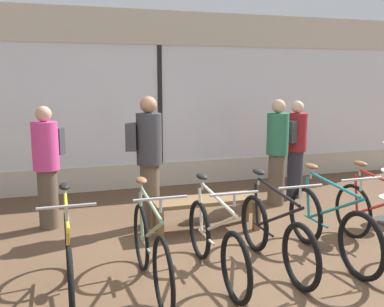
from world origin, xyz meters
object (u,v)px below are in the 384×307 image
at_px(customer_near_bench, 295,146).
at_px(bicycle_center_right, 275,234).
at_px(customer_mid_floor, 47,163).
at_px(bicycle_far_right, 380,220).
at_px(bicycle_right, 330,226).
at_px(customer_by_window, 277,150).
at_px(bicycle_left, 150,250).
at_px(bicycle_far_left, 69,259).
at_px(display_bench, 206,204).
at_px(bicycle_center_left, 215,242).
at_px(customer_near_rack, 148,157).

bearing_deg(customer_near_bench, bicycle_center_right, -124.74).
bearing_deg(customer_mid_floor, bicycle_far_right, -28.91).
height_order(bicycle_far_right, customer_mid_floor, customer_mid_floor).
relative_size(bicycle_right, customer_near_bench, 1.05).
bearing_deg(customer_by_window, bicycle_left, -139.27).
relative_size(bicycle_far_right, customer_near_bench, 1.02).
height_order(bicycle_far_left, display_bench, bicycle_far_left).
height_order(bicycle_left, customer_near_bench, customer_near_bench).
bearing_deg(bicycle_far_left, bicycle_right, 0.70).
bearing_deg(bicycle_center_left, customer_near_bench, 45.86).
relative_size(customer_near_rack, customer_by_window, 1.05).
distance_m(bicycle_far_left, customer_by_window, 3.91).
relative_size(bicycle_center_left, customer_near_rack, 0.95).
xyz_separation_m(bicycle_left, display_bench, (1.03, 1.36, -0.03)).
relative_size(bicycle_center_right, bicycle_right, 0.97).
bearing_deg(bicycle_far_right, customer_near_rack, 145.01).
height_order(bicycle_far_right, customer_by_window, customer_by_window).
height_order(bicycle_right, customer_mid_floor, customer_mid_floor).
relative_size(bicycle_far_left, customer_near_rack, 0.93).
height_order(bicycle_left, bicycle_center_right, bicycle_left).
relative_size(bicycle_center_left, customer_mid_floor, 1.02).
bearing_deg(bicycle_left, bicycle_center_right, 3.23).
bearing_deg(bicycle_center_left, bicycle_left, -175.98).
relative_size(customer_near_rack, customer_near_bench, 1.08).
bearing_deg(bicycle_far_left, customer_by_window, 32.92).
distance_m(bicycle_far_right, customer_mid_floor, 4.23).
height_order(bicycle_right, bicycle_far_right, bicycle_right).
distance_m(customer_near_rack, customer_by_window, 2.19).
bearing_deg(bicycle_center_left, bicycle_center_right, 2.46).
xyz_separation_m(bicycle_left, customer_mid_floor, (-0.94, 2.12, 0.49)).
distance_m(bicycle_right, customer_mid_floor, 3.66).
height_order(bicycle_left, customer_by_window, customer_by_window).
distance_m(bicycle_right, customer_near_bench, 2.61).
xyz_separation_m(bicycle_center_left, customer_by_window, (1.83, 2.11, 0.51)).
relative_size(bicycle_center_left, customer_near_bench, 1.03).
distance_m(bicycle_far_left, bicycle_center_right, 2.11).
xyz_separation_m(bicycle_center_right, customer_mid_floor, (-2.31, 2.04, 0.52)).
bearing_deg(customer_near_bench, customer_by_window, -149.38).
bearing_deg(bicycle_far_right, display_bench, 143.23).
bearing_deg(customer_mid_floor, bicycle_right, -34.19).
bearing_deg(bicycle_center_left, display_bench, 74.72).
height_order(bicycle_center_right, display_bench, bicycle_center_right).
relative_size(bicycle_right, bicycle_far_right, 1.03).
xyz_separation_m(display_bench, customer_by_window, (1.47, 0.80, 0.52)).
height_order(customer_mid_floor, customer_near_bench, customer_mid_floor).
distance_m(bicycle_far_left, display_bench, 2.21).
xyz_separation_m(bicycle_center_right, customer_by_window, (1.15, 2.08, 0.52)).
relative_size(bicycle_far_left, bicycle_center_left, 0.98).
xyz_separation_m(bicycle_far_left, bicycle_left, (0.75, -0.05, 0.02)).
distance_m(bicycle_far_left, customer_near_rack, 2.11).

